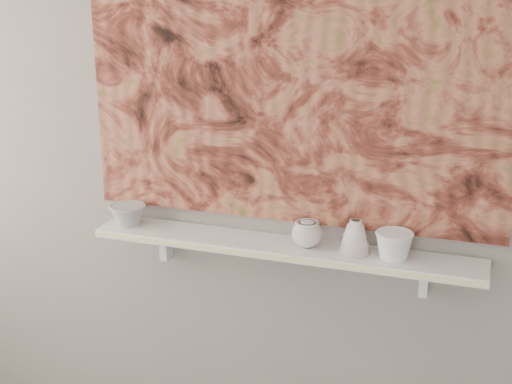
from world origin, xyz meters
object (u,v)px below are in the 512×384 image
at_px(cup_cream, 307,234).
at_px(bell_vessel, 355,236).
at_px(bowl_white, 394,245).
at_px(painting, 292,67).
at_px(bowl_grey, 128,214).
at_px(shelf, 283,248).

relative_size(cup_cream, bell_vessel, 0.89).
relative_size(bell_vessel, bowl_white, 0.93).
height_order(painting, bowl_grey, painting).
xyz_separation_m(painting, bowl_white, (0.39, -0.08, -0.56)).
bearing_deg(shelf, cup_cream, 0.00).
height_order(bowl_grey, bowl_white, bowl_white).
distance_m(shelf, bowl_grey, 0.61).
bearing_deg(bowl_white, painting, 168.24).
bearing_deg(bowl_grey, bowl_white, 0.00).
xyz_separation_m(shelf, bowl_grey, (-0.61, 0.00, 0.06)).
relative_size(shelf, painting, 0.93).
relative_size(painting, bell_vessel, 12.68).
bearing_deg(cup_cream, painting, 136.91).
relative_size(shelf, bowl_grey, 10.08).
distance_m(cup_cream, bowl_white, 0.30).
relative_size(painting, bowl_white, 11.73).
distance_m(shelf, painting, 0.63).
relative_size(bowl_grey, bowl_white, 1.09).
xyz_separation_m(painting, bowl_grey, (-0.61, -0.08, -0.57)).
distance_m(shelf, cup_cream, 0.11).
height_order(shelf, painting, painting).
distance_m(painting, bell_vessel, 0.61).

